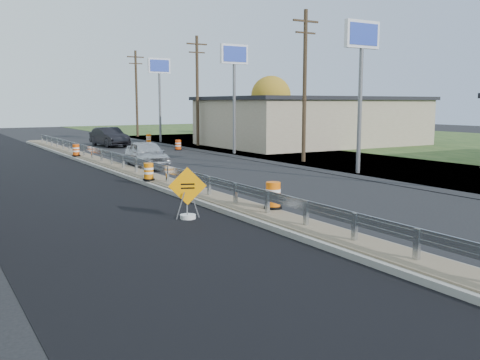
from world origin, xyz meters
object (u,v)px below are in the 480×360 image
barrel_shoulder_mid (178,145)px  car_silver (147,154)px  barrel_median_near (273,196)px  barrel_median_mid (149,172)px  caution_sign (188,206)px  barrel_median_far (76,150)px  car_dark_mid (109,137)px  barrel_shoulder_far (149,139)px

barrel_shoulder_mid → car_silver: size_ratio=0.18×
barrel_median_near → car_silver: 14.73m
barrel_median_near → barrel_median_mid: bearing=97.5°
barrel_median_near → car_silver: bearing=85.1°
caution_sign → barrel_median_mid: (1.59, 7.45, 0.18)m
caution_sign → car_silver: 14.30m
barrel_median_near → barrel_median_mid: size_ratio=1.13×
barrel_median_mid → barrel_shoulder_mid: barrel_median_mid is taller
barrel_median_far → barrel_shoulder_mid: barrel_median_far is taller
barrel_median_near → car_dark_mid: (4.16, 31.01, 0.16)m
barrel_median_mid → car_dark_mid: bearing=76.9°
barrel_median_near → barrel_shoulder_far: size_ratio=1.09×
caution_sign → barrel_median_far: (1.59, 20.45, 0.18)m
barrel_shoulder_mid → barrel_shoulder_far: bearing=83.7°
car_silver → barrel_shoulder_far: bearing=74.8°
barrel_shoulder_mid → car_dark_mid: size_ratio=0.17×
barrel_median_mid → barrel_median_near: bearing=-82.5°
barrel_median_near → barrel_median_far: (-1.10, 21.38, -0.05)m
barrel_median_mid → barrel_shoulder_mid: (8.77, 16.08, -0.21)m
barrel_median_near → barrel_shoulder_mid: (7.67, 24.46, -0.26)m
barrel_median_far → car_dark_mid: 10.97m
barrel_median_near → barrel_shoulder_mid: barrel_median_near is taller
barrel_shoulder_mid → barrel_median_far: bearing=-160.7°
barrel_median_near → car_silver: car_silver is taller
caution_sign → barrel_median_mid: caution_sign is taller
car_dark_mid → caution_sign: bearing=-108.7°
car_dark_mid → barrel_median_near: bearing=-103.5°
barrel_median_near → barrel_shoulder_far: (8.65, 33.30, -0.26)m
barrel_median_far → barrel_shoulder_far: size_ratio=0.96×
caution_sign → car_silver: bearing=98.0°
caution_sign → car_dark_mid: caution_sign is taller
caution_sign → barrel_shoulder_mid: caution_sign is taller
caution_sign → barrel_shoulder_far: bearing=94.6°
barrel_shoulder_mid → caution_sign: bearing=-113.8°
barrel_median_far → barrel_shoulder_mid: size_ratio=0.95×
barrel_median_far → barrel_shoulder_mid: bearing=19.3°
caution_sign → car_silver: (3.94, 13.74, 0.35)m
barrel_shoulder_mid → barrel_shoulder_far: 8.90m
barrel_median_far → barrel_shoulder_mid: 9.30m
barrel_shoulder_far → barrel_shoulder_mid: bearing=-96.3°
caution_sign → barrel_median_mid: size_ratio=2.15×
barrel_shoulder_mid → barrel_median_near: bearing=-107.4°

